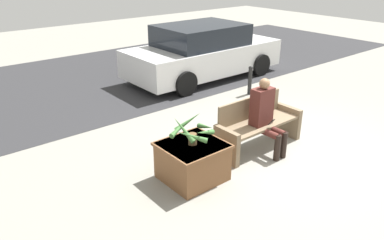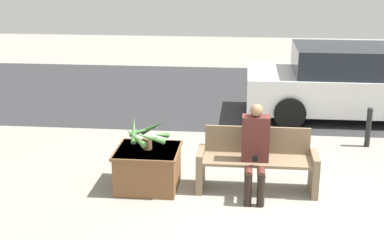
{
  "view_description": "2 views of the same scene",
  "coord_description": "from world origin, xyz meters",
  "px_view_note": "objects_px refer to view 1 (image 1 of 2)",
  "views": [
    {
      "loc": [
        -4.85,
        -3.42,
        3.07
      ],
      "look_at": [
        -1.38,
        0.83,
        0.67
      ],
      "focal_mm": 35.0,
      "sensor_mm": 36.0,
      "label": 1
    },
    {
      "loc": [
        -0.46,
        -6.61,
        3.19
      ],
      "look_at": [
        -1.22,
        0.86,
        0.86
      ],
      "focal_mm": 50.0,
      "sensor_mm": 36.0,
      "label": 2
    }
  ],
  "objects_px": {
    "bollard_post": "(250,80)",
    "potted_plant": "(192,130)",
    "parked_car": "(203,52)",
    "person_seated": "(266,113)",
    "bench": "(257,125)",
    "planter_box": "(192,160)"
  },
  "relations": [
    {
      "from": "planter_box",
      "to": "bollard_post",
      "type": "xyz_separation_m",
      "value": [
        3.47,
        2.06,
        0.06
      ]
    },
    {
      "from": "bench",
      "to": "planter_box",
      "type": "height_order",
      "value": "bench"
    },
    {
      "from": "person_seated",
      "to": "parked_car",
      "type": "bearing_deg",
      "value": 62.89
    },
    {
      "from": "parked_car",
      "to": "bench",
      "type": "bearing_deg",
      "value": -117.84
    },
    {
      "from": "bollard_post",
      "to": "planter_box",
      "type": "bearing_deg",
      "value": -149.34
    },
    {
      "from": "person_seated",
      "to": "bollard_post",
      "type": "relative_size",
      "value": 1.82
    },
    {
      "from": "bench",
      "to": "planter_box",
      "type": "xyz_separation_m",
      "value": [
        -1.53,
        -0.1,
        -0.11
      ]
    },
    {
      "from": "person_seated",
      "to": "parked_car",
      "type": "height_order",
      "value": "parked_car"
    },
    {
      "from": "potted_plant",
      "to": "parked_car",
      "type": "distance_m",
      "value": 5.22
    },
    {
      "from": "bench",
      "to": "person_seated",
      "type": "distance_m",
      "value": 0.34
    },
    {
      "from": "person_seated",
      "to": "parked_car",
      "type": "xyz_separation_m",
      "value": [
        2.01,
        3.93,
        0.01
      ]
    },
    {
      "from": "bollard_post",
      "to": "potted_plant",
      "type": "bearing_deg",
      "value": -149.32
    },
    {
      "from": "potted_plant",
      "to": "bench",
      "type": "bearing_deg",
      "value": 4.05
    },
    {
      "from": "person_seated",
      "to": "bench",
      "type": "bearing_deg",
      "value": 79.63
    },
    {
      "from": "parked_car",
      "to": "planter_box",
      "type": "bearing_deg",
      "value": -132.36
    },
    {
      "from": "potted_plant",
      "to": "bollard_post",
      "type": "xyz_separation_m",
      "value": [
        3.48,
        2.06,
        -0.43
      ]
    },
    {
      "from": "potted_plant",
      "to": "person_seated",
      "type": "bearing_deg",
      "value": -2.88
    },
    {
      "from": "parked_car",
      "to": "person_seated",
      "type": "bearing_deg",
      "value": -117.11
    },
    {
      "from": "planter_box",
      "to": "person_seated",
      "type": "bearing_deg",
      "value": -3.17
    },
    {
      "from": "planter_box",
      "to": "parked_car",
      "type": "xyz_separation_m",
      "value": [
        3.51,
        3.85,
        0.4
      ]
    },
    {
      "from": "potted_plant",
      "to": "bollard_post",
      "type": "distance_m",
      "value": 4.07
    },
    {
      "from": "person_seated",
      "to": "potted_plant",
      "type": "xyz_separation_m",
      "value": [
        -1.51,
        0.08,
        0.11
      ]
    }
  ]
}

